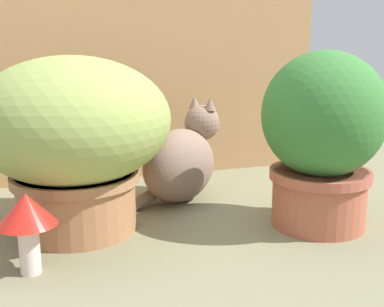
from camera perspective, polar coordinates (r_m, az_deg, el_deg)
The scene contains 7 objects.
ground_plane at distance 1.29m, azimuth -2.40°, elevation -8.50°, with size 6.00×6.00×0.00m, color #7A7859.
cardboard_backdrop at distance 1.72m, azimuth -5.20°, elevation 11.11°, with size 1.25×0.03×0.84m, color tan.
grass_planter at distance 1.24m, azimuth -13.65°, elevation 2.19°, with size 0.48×0.48×0.44m.
leafy_planter at distance 1.28m, azimuth 14.94°, elevation 2.12°, with size 0.31×0.31×0.45m.
cat at distance 1.47m, azimuth -1.10°, elevation -0.85°, with size 0.38×0.28×0.32m.
mushroom_ornament_pink at distance 1.21m, azimuth -10.70°, elevation -5.95°, with size 0.09×0.09×0.12m.
mushroom_ornament_red at distance 1.06m, azimuth -18.65°, elevation -6.89°, with size 0.12×0.12×0.17m.
Camera 1 is at (-0.32, -1.16, 0.47)m, focal length 45.87 mm.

